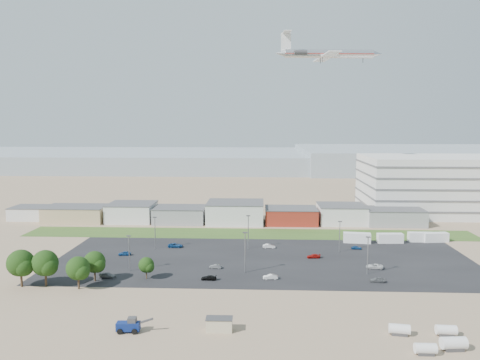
# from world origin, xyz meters

# --- Properties ---
(ground) EXTENTS (700.00, 700.00, 0.00)m
(ground) POSITION_xyz_m (0.00, 0.00, 0.00)
(ground) COLOR #987D61
(ground) RESTS_ON ground
(parking_lot) EXTENTS (120.00, 50.00, 0.01)m
(parking_lot) POSITION_xyz_m (5.00, 20.00, 0.01)
(parking_lot) COLOR black
(parking_lot) RESTS_ON ground
(grass_strip) EXTENTS (160.00, 16.00, 0.02)m
(grass_strip) POSITION_xyz_m (0.00, 52.00, 0.01)
(grass_strip) COLOR #32541F
(grass_strip) RESTS_ON ground
(hills_backdrop) EXTENTS (700.00, 200.00, 9.00)m
(hills_backdrop) POSITION_xyz_m (40.00, 315.00, 4.50)
(hills_backdrop) COLOR gray
(hills_backdrop) RESTS_ON ground
(building_row) EXTENTS (170.00, 20.00, 8.00)m
(building_row) POSITION_xyz_m (-17.00, 71.00, 4.00)
(building_row) COLOR silver
(building_row) RESTS_ON ground
(parking_garage) EXTENTS (80.00, 40.00, 25.00)m
(parking_garage) POSITION_xyz_m (90.00, 95.00, 12.50)
(parking_garage) COLOR silver
(parking_garage) RESTS_ON ground
(portable_shed) EXTENTS (5.13, 2.72, 2.57)m
(portable_shed) POSITION_xyz_m (-3.65, -27.34, 1.28)
(portable_shed) COLOR #C0B491
(portable_shed) RESTS_ON ground
(telehandler) EXTENTS (7.07, 2.63, 2.91)m
(telehandler) POSITION_xyz_m (-20.74, -28.70, 1.45)
(telehandler) COLOR navy
(telehandler) RESTS_ON ground
(storage_tank_nw) EXTENTS (4.01, 2.43, 2.26)m
(storage_tank_nw) POSITION_xyz_m (29.98, -27.56, 1.13)
(storage_tank_nw) COLOR silver
(storage_tank_nw) RESTS_ON ground
(storage_tank_ne) EXTENTS (3.76, 2.04, 2.20)m
(storage_tank_ne) POSITION_xyz_m (38.53, -27.50, 1.10)
(storage_tank_ne) COLOR silver
(storage_tank_ne) RESTS_ON ground
(storage_tank_sw) EXTENTS (3.62, 1.82, 2.17)m
(storage_tank_sw) POSITION_xyz_m (32.21, -34.92, 1.08)
(storage_tank_sw) COLOR silver
(storage_tank_sw) RESTS_ON ground
(storage_tank_se) EXTENTS (4.47, 2.54, 2.57)m
(storage_tank_se) POSITION_xyz_m (37.63, -33.11, 1.29)
(storage_tank_se) COLOR silver
(storage_tank_se) RESTS_ON ground
(box_trailer_a) EXTENTS (9.04, 3.84, 3.29)m
(box_trailer_a) POSITION_xyz_m (35.90, 40.71, 1.64)
(box_trailer_a) COLOR silver
(box_trailer_a) RESTS_ON ground
(box_trailer_b) EXTENTS (8.44, 3.05, 3.11)m
(box_trailer_b) POSITION_xyz_m (46.79, 41.07, 1.56)
(box_trailer_b) COLOR silver
(box_trailer_b) RESTS_ON ground
(box_trailer_c) EXTENTS (8.27, 2.63, 3.09)m
(box_trailer_c) POSITION_xyz_m (57.46, 43.16, 1.55)
(box_trailer_c) COLOR silver
(box_trailer_c) RESTS_ON ground
(box_trailer_d) EXTENTS (8.49, 3.61, 3.09)m
(box_trailer_d) POSITION_xyz_m (62.23, 43.05, 1.54)
(box_trailer_d) COLOR silver
(box_trailer_d) RESTS_ON ground
(tree_far_left) EXTENTS (6.87, 6.87, 10.30)m
(tree_far_left) POSITION_xyz_m (-53.41, -5.38, 5.15)
(tree_far_left) COLOR black
(tree_far_left) RESTS_ON ground
(tree_left) EXTENTS (6.69, 6.69, 10.04)m
(tree_left) POSITION_xyz_m (-47.79, -4.61, 5.02)
(tree_left) COLOR black
(tree_left) RESTS_ON ground
(tree_mid) EXTENTS (5.95, 5.95, 8.93)m
(tree_mid) POSITION_xyz_m (-39.06, -6.30, 4.46)
(tree_mid) COLOR black
(tree_mid) RESTS_ON ground
(tree_right) EXTENTS (5.75, 5.75, 8.63)m
(tree_right) POSITION_xyz_m (-37.17, -0.59, 4.32)
(tree_right) COLOR black
(tree_right) RESTS_ON ground
(tree_near) EXTENTS (4.21, 4.21, 6.32)m
(tree_near) POSITION_xyz_m (-24.75, 1.74, 3.16)
(tree_near) COLOR black
(tree_near) RESTS_ON ground
(lightpole_front_l) EXTENTS (1.13, 0.47, 9.62)m
(lightpole_front_l) POSITION_xyz_m (-30.85, 7.97, 4.81)
(lightpole_front_l) COLOR slate
(lightpole_front_l) RESTS_ON ground
(lightpole_front_m) EXTENTS (1.28, 0.53, 10.85)m
(lightpole_front_m) POSITION_xyz_m (0.02, 7.94, 5.43)
(lightpole_front_m) COLOR slate
(lightpole_front_m) RESTS_ON ground
(lightpole_front_r) EXTENTS (1.18, 0.49, 10.01)m
(lightpole_front_r) POSITION_xyz_m (31.96, 7.98, 5.00)
(lightpole_front_r) COLOR slate
(lightpole_front_r) RESTS_ON ground
(lightpole_back_l) EXTENTS (1.19, 0.50, 10.15)m
(lightpole_back_l) POSITION_xyz_m (-28.97, 30.29, 5.07)
(lightpole_back_l) COLOR slate
(lightpole_back_l) RESTS_ON ground
(lightpole_back_m) EXTENTS (1.25, 0.52, 10.64)m
(lightpole_back_m) POSITION_xyz_m (0.22, 31.69, 5.32)
(lightpole_back_m) COLOR slate
(lightpole_back_m) RESTS_ON ground
(lightpole_back_r) EXTENTS (1.13, 0.47, 9.57)m
(lightpole_back_r) POSITION_xyz_m (28.23, 29.23, 4.78)
(lightpole_back_r) COLOR slate
(lightpole_back_r) RESTS_ON ground
(airliner) EXTENTS (49.80, 36.23, 13.92)m
(airliner) POSITION_xyz_m (33.22, 96.88, 69.20)
(airliner) COLOR silver
(parked_car_0) EXTENTS (4.76, 2.69, 1.26)m
(parked_car_0) POSITION_xyz_m (35.04, 12.89, 0.63)
(parked_car_0) COLOR silver
(parked_car_0) RESTS_ON ground
(parked_car_2) EXTENTS (3.93, 1.91, 1.29)m
(parked_car_2) POSITION_xyz_m (33.12, 1.80, 0.65)
(parked_car_2) COLOR #595B5E
(parked_car_2) RESTS_ON ground
(parked_car_3) EXTENTS (4.00, 1.87, 1.13)m
(parked_car_3) POSITION_xyz_m (-8.89, 1.54, 0.56)
(parked_car_3) COLOR black
(parked_car_3) RESTS_ON ground
(parked_car_4) EXTENTS (3.42, 1.54, 1.09)m
(parked_car_4) POSITION_xyz_m (-8.14, 11.04, 0.54)
(parked_car_4) COLOR #595B5E
(parked_car_4) RESTS_ON ground
(parked_car_5) EXTENTS (3.80, 1.81, 1.26)m
(parked_car_5) POSITION_xyz_m (-36.48, 22.44, 0.63)
(parked_car_5) COLOR navy
(parked_car_5) RESTS_ON ground
(parked_car_8) EXTENTS (3.22, 1.37, 1.09)m
(parked_car_8) POSITION_xyz_m (34.10, 32.48, 0.54)
(parked_car_8) COLOR navy
(parked_car_8) RESTS_ON ground
(parked_car_9) EXTENTS (4.74, 2.28, 1.30)m
(parked_car_9) POSITION_xyz_m (-22.99, 32.18, 0.65)
(parked_car_9) COLOR navy
(parked_car_9) RESTS_ON ground
(parked_car_10) EXTENTS (4.49, 2.09, 1.27)m
(parked_car_10) POSITION_xyz_m (-34.91, 2.00, 0.64)
(parked_car_10) COLOR #595B5E
(parked_car_10) RESTS_ON ground
(parked_car_11) EXTENTS (4.00, 1.53, 1.30)m
(parked_car_11) POSITION_xyz_m (6.78, 32.59, 0.65)
(parked_car_11) COLOR silver
(parked_car_11) RESTS_ON ground
(parked_car_12) EXTENTS (4.03, 1.89, 1.14)m
(parked_car_12) POSITION_xyz_m (19.63, 22.20, 0.57)
(parked_car_12) COLOR #9C120E
(parked_car_12) RESTS_ON ground
(parked_car_13) EXTENTS (3.83, 1.66, 1.23)m
(parked_car_13) POSITION_xyz_m (6.61, 2.83, 0.61)
(parked_car_13) COLOR silver
(parked_car_13) RESTS_ON ground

